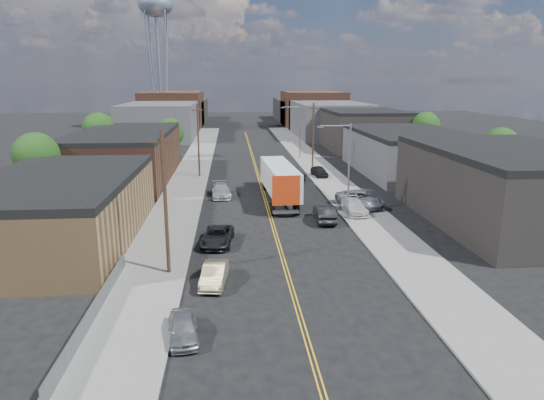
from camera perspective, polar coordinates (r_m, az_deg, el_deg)
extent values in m
plane|color=black|center=(83.09, -2.21, 4.80)|extent=(260.00, 260.00, 0.00)
cube|color=gold|center=(68.34, -1.62, 2.83)|extent=(0.32, 120.00, 0.01)
cube|color=slate|center=(68.47, -9.60, 2.72)|extent=(5.00, 140.00, 0.15)
cube|color=slate|center=(69.49, 6.23, 3.00)|extent=(5.00, 140.00, 0.15)
cube|color=olive|center=(43.75, -23.73, -1.33)|extent=(12.00, 22.00, 5.00)
cube|color=black|center=(43.15, -24.09, 2.26)|extent=(12.00, 22.00, 0.60)
cube|color=#4B2A1E|center=(68.25, -16.91, 4.77)|extent=(12.00, 26.00, 6.00)
cube|color=black|center=(67.84, -17.11, 7.52)|extent=(12.00, 26.00, 0.60)
cube|color=black|center=(50.19, 26.12, 1.14)|extent=(14.00, 22.00, 6.50)
cube|color=black|center=(49.62, 26.55, 5.14)|extent=(14.00, 22.00, 0.60)
cube|color=navy|center=(47.00, 19.02, 1.46)|extent=(0.30, 20.00, 0.80)
cube|color=#313133|center=(73.40, 15.80, 5.25)|extent=(14.00, 24.00, 5.50)
cube|color=black|center=(73.04, 15.96, 7.62)|extent=(14.00, 24.00, 0.60)
cube|color=black|center=(97.90, 10.53, 8.02)|extent=(14.00, 22.00, 7.00)
cube|color=black|center=(97.60, 10.63, 10.24)|extent=(14.00, 22.00, 0.60)
cube|color=#313133|center=(118.45, -12.88, 9.13)|extent=(16.00, 30.00, 8.00)
cube|color=#313133|center=(119.70, 6.71, 9.42)|extent=(16.00, 30.00, 8.00)
cube|color=#4B2A1E|center=(143.13, -11.54, 10.35)|extent=(16.00, 26.00, 10.00)
cube|color=#4B2A1E|center=(144.16, 4.73, 10.61)|extent=(16.00, 26.00, 10.00)
cube|color=black|center=(163.07, -10.72, 10.26)|extent=(16.00, 40.00, 7.00)
cube|color=black|center=(163.98, 3.56, 10.49)|extent=(16.00, 40.00, 7.00)
cylinder|color=gray|center=(133.25, -13.13, 14.34)|extent=(0.80, 0.80, 30.00)
cylinder|color=gray|center=(131.76, -14.02, 14.30)|extent=(1.94, 1.94, 29.98)
cylinder|color=gray|center=(131.27, -12.45, 14.39)|extent=(1.94, 1.94, 29.98)
cylinder|color=gray|center=(135.24, -13.78, 14.29)|extent=(1.94, 1.94, 29.98)
cylinder|color=gray|center=(134.76, -12.26, 14.38)|extent=(1.94, 1.94, 29.98)
ellipsoid|color=#9EA8B2|center=(134.57, -13.55, 21.59)|extent=(9.00, 9.00, 6.75)
cylinder|color=gray|center=(49.16, 9.05, 3.64)|extent=(0.18, 0.18, 9.00)
cylinder|color=gray|center=(48.26, 7.50, 8.66)|extent=(3.00, 0.12, 0.12)
cube|color=gray|center=(47.97, 5.72, 8.56)|extent=(0.60, 0.25, 0.18)
cylinder|color=gray|center=(83.25, 3.32, 7.93)|extent=(0.18, 0.18, 9.00)
cylinder|color=gray|center=(82.72, 2.32, 10.89)|extent=(3.00, 0.12, 0.12)
cube|color=gray|center=(82.55, 1.26, 10.82)|extent=(0.60, 0.25, 0.18)
cylinder|color=black|center=(33.28, -12.42, -0.51)|extent=(0.26, 0.26, 10.00)
cube|color=black|center=(32.52, -12.81, 6.67)|extent=(1.60, 0.12, 0.12)
cylinder|color=black|center=(67.61, -8.66, 6.84)|extent=(0.26, 0.26, 10.00)
cube|color=black|center=(67.23, -8.79, 10.40)|extent=(1.60, 0.12, 0.12)
cylinder|color=black|center=(71.44, 4.85, 7.32)|extent=(0.26, 0.26, 10.00)
cube|color=black|center=(71.08, 4.92, 10.69)|extent=(1.60, 0.12, 0.12)
cube|color=slate|center=(29.41, -20.14, -12.15)|extent=(0.02, 16.00, 1.20)
cube|color=slate|center=(29.16, -20.24, -11.08)|extent=(0.05, 16.00, 0.05)
cylinder|color=black|center=(56.85, -25.63, 1.38)|extent=(0.36, 0.36, 4.25)
sphere|color=#17360E|center=(56.30, -25.99, 4.76)|extent=(4.76, 4.76, 4.76)
sphere|color=#17360E|center=(56.48, -25.23, 3.99)|extent=(3.74, 3.74, 3.74)
sphere|color=#17360E|center=(56.20, -26.55, 4.07)|extent=(3.40, 3.40, 3.40)
cylinder|color=black|center=(80.33, -19.49, 5.33)|extent=(0.36, 0.36, 4.50)
sphere|color=#17360E|center=(79.93, -19.70, 7.88)|extent=(5.04, 5.04, 5.04)
sphere|color=#17360E|center=(80.15, -19.18, 7.28)|extent=(3.96, 3.96, 3.96)
sphere|color=#17360E|center=(79.73, -20.09, 7.38)|extent=(3.60, 3.60, 3.60)
cylinder|color=black|center=(85.34, -11.77, 6.03)|extent=(0.36, 0.36, 3.75)
sphere|color=#17360E|center=(85.00, -11.87, 8.03)|extent=(4.20, 4.20, 4.20)
sphere|color=#17360E|center=(85.30, -11.42, 7.57)|extent=(3.30, 3.30, 3.30)
sphere|color=#17360E|center=(84.71, -12.22, 7.64)|extent=(3.00, 3.00, 3.00)
cylinder|color=black|center=(67.97, 25.03, 3.18)|extent=(0.36, 0.36, 4.00)
sphere|color=#17360E|center=(67.52, 25.31, 5.84)|extent=(4.48, 4.48, 4.48)
sphere|color=#17360E|center=(68.18, 25.56, 5.20)|extent=(3.52, 3.52, 3.52)
sphere|color=#17360E|center=(67.00, 25.06, 5.33)|extent=(3.20, 3.20, 3.20)
cylinder|color=black|center=(89.31, 17.50, 6.18)|extent=(0.36, 0.36, 4.25)
sphere|color=#17360E|center=(88.95, 17.66, 8.35)|extent=(4.76, 4.76, 4.76)
sphere|color=#17360E|center=(89.54, 17.91, 7.82)|extent=(3.74, 3.74, 3.74)
sphere|color=#17360E|center=(88.45, 17.43, 7.95)|extent=(3.40, 3.40, 3.40)
cube|color=silver|center=(53.06, 0.91, 2.61)|extent=(3.43, 12.69, 2.93)
cube|color=#A62A0C|center=(46.96, 1.67, 1.12)|extent=(2.74, 0.28, 2.95)
cube|color=gray|center=(47.48, 1.65, -1.41)|extent=(2.61, 0.75, 0.25)
cube|color=black|center=(60.84, 0.18, 3.01)|extent=(2.80, 3.49, 3.24)
cylinder|color=black|center=(48.84, 1.47, -1.04)|extent=(2.78, 1.20, 1.05)
cylinder|color=black|center=(61.05, 0.18, 2.00)|extent=(2.67, 1.19, 1.05)
imported|color=#969A9B|center=(26.36, -10.43, -14.55)|extent=(2.00, 3.90, 1.27)
imported|color=#7C7551|center=(32.45, -6.81, -8.67)|extent=(1.94, 4.36, 1.39)
imported|color=black|center=(39.96, -6.45, -4.26)|extent=(2.89, 5.31, 1.41)
imported|color=#B0B4B6|center=(56.24, -6.02, 1.13)|extent=(2.48, 5.34, 1.51)
imported|color=black|center=(46.33, 6.19, -1.59)|extent=(1.90, 4.91, 1.60)
imported|color=#A4A6A9|center=(51.87, 10.32, 0.13)|extent=(4.94, 6.44, 1.63)
imported|color=#B5B5B5|center=(49.09, 9.61, -0.76)|extent=(2.15, 4.90, 1.40)
imported|color=black|center=(67.69, 5.59, 3.39)|extent=(2.19, 4.29, 1.40)
imported|color=black|center=(65.64, 2.39, 3.09)|extent=(3.36, 6.19, 1.65)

